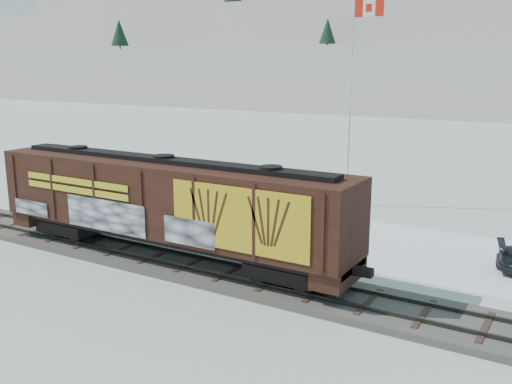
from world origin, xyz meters
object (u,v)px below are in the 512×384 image
Objects in this scene: car_silver at (278,213)px; car_white at (235,213)px; hopper_railcar at (165,201)px; flagpole at (351,130)px.

car_white is (-2.24, -0.85, -0.10)m from car_silver.
hopper_railcar is 3.89× the size of car_white.
flagpole is 2.79× the size of car_white.
hopper_railcar is at bearing -101.00° from flagpole.
car_white is at bearing 95.97° from hopper_railcar.
car_silver is 1.10× the size of car_white.
flagpole is 2.53× the size of car_silver.
hopper_railcar is 3.53× the size of car_silver.
hopper_railcar is at bearing -172.28° from car_silver.
car_silver reaches higher than car_white.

